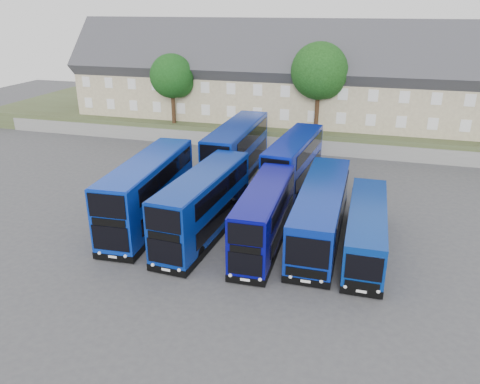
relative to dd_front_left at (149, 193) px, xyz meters
name	(u,v)px	position (x,y,z in m)	size (l,w,h in m)	color
ground	(225,265)	(6.94, -4.21, -2.28)	(120.00, 120.00, 0.00)	#414145
retaining_wall	(294,145)	(6.94, 19.79, -1.53)	(70.00, 0.40, 1.50)	slate
earth_bank	(308,122)	(6.94, 29.79, -1.28)	(80.00, 20.00, 2.00)	#454C2B
terrace_row	(279,80)	(3.94, 25.79, 4.32)	(48.00, 10.40, 11.20)	tan
dd_front_left	(149,193)	(0.00, 0.00, 0.00)	(3.30, 11.79, 4.64)	#082CA4
dd_front_mid	(204,206)	(4.41, -0.81, -0.13)	(3.28, 11.14, 4.37)	navy
dd_front_right	(264,218)	(8.59, -1.10, -0.34)	(2.48, 9.98, 3.95)	#060777
dd_rear_left	(237,152)	(3.27, 10.92, 0.06)	(2.83, 11.99, 4.75)	#072492
dd_rear_right	(293,164)	(8.60, 9.59, -0.16)	(3.49, 11.05, 4.32)	#08199A
coach_east_a	(321,213)	(11.92, 1.16, -0.55)	(2.73, 12.92, 3.53)	navy
coach_east_b	(366,230)	(14.89, -0.07, -0.84)	(2.34, 10.79, 2.94)	navy
tree_west	(173,78)	(-6.91, 20.89, 4.77)	(4.80, 4.80, 7.65)	#382314
tree_mid	(321,73)	(9.09, 21.39, 5.79)	(5.76, 5.76, 9.18)	#382314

